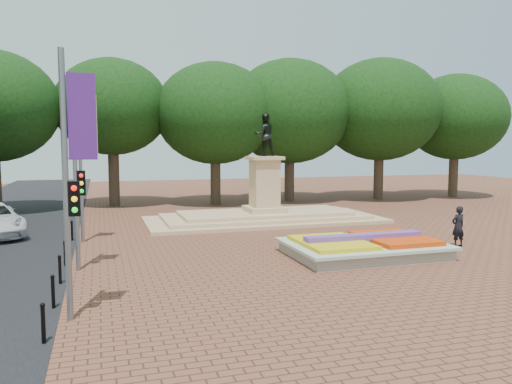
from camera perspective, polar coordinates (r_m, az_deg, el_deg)
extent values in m
plane|color=brown|center=(22.62, 7.43, -6.31)|extent=(90.00, 90.00, 0.00)
cube|color=gray|center=(21.29, 12.18, -6.51)|extent=(6.00, 4.00, 0.45)
cube|color=beige|center=(21.23, 12.20, -5.79)|extent=(6.30, 4.30, 0.12)
cube|color=#DD480C|center=(21.95, 15.51, -5.15)|extent=(2.60, 3.40, 0.22)
cube|color=yellow|center=(20.54, 8.67, -5.76)|extent=(2.60, 3.40, 0.18)
cube|color=#5C3491|center=(21.19, 12.21, -5.20)|extent=(5.20, 0.55, 0.38)
cube|color=tan|center=(29.93, 0.97, -3.19)|extent=(14.00, 6.00, 0.20)
cube|color=tan|center=(29.90, 0.97, -2.81)|extent=(12.00, 5.00, 0.20)
cube|color=tan|center=(29.88, 0.97, -2.43)|extent=(10.00, 4.00, 0.20)
cube|color=tan|center=(29.84, 0.98, -1.96)|extent=(2.20, 2.20, 0.30)
cube|color=tan|center=(29.68, 0.98, 1.01)|extent=(1.50, 1.50, 2.80)
cube|color=tan|center=(29.61, 0.98, 3.91)|extent=(1.90, 1.90, 0.20)
imported|color=black|center=(29.60, 0.99, 6.53)|extent=(1.22, 0.95, 2.50)
cylinder|color=#392A1F|center=(38.19, -15.38, 1.35)|extent=(0.80, 0.80, 4.00)
ellipsoid|color=black|center=(38.16, -15.56, 8.40)|extent=(8.80, 8.80, 7.48)
cylinder|color=#392A1F|center=(39.07, -5.07, 1.61)|extent=(0.80, 0.80, 4.00)
ellipsoid|color=black|center=(39.04, -5.12, 8.50)|extent=(8.80, 8.80, 7.48)
cylinder|color=#392A1F|center=(41.14, 4.50, 1.81)|extent=(0.80, 0.80, 4.00)
ellipsoid|color=black|center=(41.11, 4.55, 8.35)|extent=(8.80, 8.80, 7.48)
cylinder|color=#392A1F|center=(44.23, 12.95, 1.94)|extent=(0.80, 0.80, 4.00)
ellipsoid|color=black|center=(44.21, 13.08, 8.02)|extent=(8.80, 8.80, 7.48)
cylinder|color=#392A1F|center=(48.15, 20.16, 2.02)|extent=(0.80, 0.80, 4.00)
ellipsoid|color=black|center=(48.13, 20.34, 7.60)|extent=(8.80, 8.80, 7.48)
cylinder|color=slate|center=(13.64, -20.91, 0.51)|extent=(0.16, 0.16, 7.00)
cube|color=#4A1B73|center=(13.60, -19.26, 8.14)|extent=(0.70, 0.04, 2.20)
cylinder|color=slate|center=(19.12, -19.95, 1.85)|extent=(0.16, 0.16, 7.00)
cube|color=#8FBF26|center=(19.09, -18.76, 7.29)|extent=(0.70, 0.04, 2.20)
cylinder|color=slate|center=(24.61, -19.41, 2.59)|extent=(0.16, 0.16, 7.00)
cube|color=#4A1B73|center=(24.59, -18.49, 6.82)|extent=(0.70, 0.04, 2.20)
cube|color=black|center=(13.66, -20.03, -0.72)|extent=(0.28, 0.18, 0.90)
cube|color=black|center=(19.13, -19.32, 0.97)|extent=(0.28, 0.18, 0.90)
cylinder|color=black|center=(12.83, -23.14, -13.82)|extent=(0.10, 0.10, 0.90)
sphere|color=black|center=(12.69, -23.22, -11.81)|extent=(0.12, 0.12, 0.12)
cylinder|color=black|center=(15.30, -22.17, -10.66)|extent=(0.10, 0.10, 0.90)
sphere|color=black|center=(15.18, -22.24, -8.95)|extent=(0.12, 0.12, 0.12)
cylinder|color=black|center=(17.81, -21.49, -8.38)|extent=(0.10, 0.10, 0.90)
sphere|color=black|center=(17.71, -21.55, -6.90)|extent=(0.12, 0.12, 0.12)
cylinder|color=black|center=(20.34, -20.99, -6.66)|extent=(0.10, 0.10, 0.90)
sphere|color=black|center=(20.25, -21.03, -5.36)|extent=(0.12, 0.12, 0.12)
cylinder|color=black|center=(22.89, -20.60, -5.33)|extent=(0.10, 0.10, 0.90)
sphere|color=black|center=(22.81, -20.64, -4.17)|extent=(0.12, 0.12, 0.12)
cylinder|color=black|center=(25.45, -20.29, -4.26)|extent=(0.10, 0.10, 0.90)
sphere|color=black|center=(25.37, -20.32, -3.22)|extent=(0.12, 0.12, 0.12)
imported|color=black|center=(24.23, 22.10, -3.67)|extent=(0.71, 0.49, 1.85)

